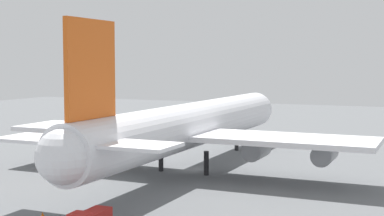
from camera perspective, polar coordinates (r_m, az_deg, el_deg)
ground_plane at (r=82.32m, az=0.00°, el=-6.24°), size 265.58×265.58×0.00m
cargo_airplane at (r=81.13m, az=-0.07°, el=-1.81°), size 66.39×52.64×19.96m
safety_cone_nose at (r=109.62m, az=6.80°, el=-3.36°), size 0.49×0.49×0.71m
safety_cone_tail at (r=58.73m, az=-14.91°, el=-10.49°), size 0.51×0.51×0.73m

